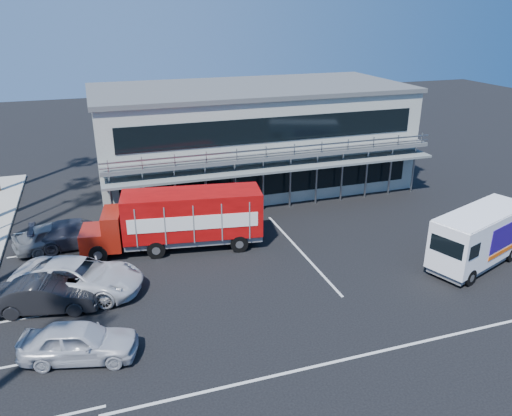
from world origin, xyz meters
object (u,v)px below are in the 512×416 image
object	(u,v)px
red_truck	(180,218)
parked_car_a	(79,342)
parked_car_b	(47,295)
white_van	(479,237)

from	to	relation	value
red_truck	parked_car_a	size ratio (longest dim) A/B	2.28
red_truck	parked_car_a	world-z (taller)	red_truck
parked_car_a	parked_car_b	size ratio (longest dim) A/B	0.98
white_van	parked_car_b	distance (m)	20.99
red_truck	white_van	xyz separation A→B (m)	(14.10, -6.78, -0.21)
white_van	parked_car_a	distance (m)	19.56
red_truck	parked_car_b	distance (m)	8.03
white_van	parked_car_b	xyz separation A→B (m)	(-20.82, 2.52, -0.85)
parked_car_a	parked_car_b	xyz separation A→B (m)	(-1.33, 3.91, -0.01)
white_van	parked_car_a	xyz separation A→B (m)	(-19.49, -1.39, -0.84)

